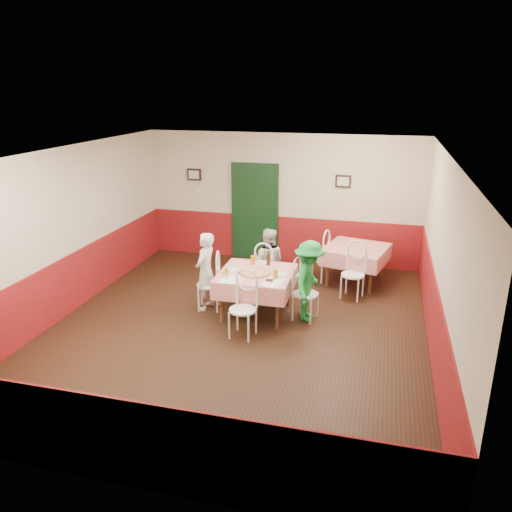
% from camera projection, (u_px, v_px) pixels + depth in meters
% --- Properties ---
extents(floor, '(7.00, 7.00, 0.00)m').
position_uv_depth(floor, '(237.00, 328.00, 8.10)').
color(floor, black).
rests_on(floor, ground).
extents(ceiling, '(7.00, 7.00, 0.00)m').
position_uv_depth(ceiling, '(235.00, 154.00, 7.19)').
color(ceiling, white).
rests_on(ceiling, back_wall).
extents(back_wall, '(6.00, 0.10, 2.80)m').
position_uv_depth(back_wall, '(282.00, 199.00, 10.85)').
color(back_wall, beige).
rests_on(back_wall, ground).
extents(front_wall, '(6.00, 0.10, 2.80)m').
position_uv_depth(front_wall, '(124.00, 363.00, 4.44)').
color(front_wall, beige).
rests_on(front_wall, ground).
extents(left_wall, '(0.10, 7.00, 2.80)m').
position_uv_depth(left_wall, '(65.00, 233.00, 8.35)').
color(left_wall, beige).
rests_on(left_wall, ground).
extents(right_wall, '(0.10, 7.00, 2.80)m').
position_uv_depth(right_wall, '(442.00, 263.00, 6.94)').
color(right_wall, beige).
rests_on(right_wall, ground).
extents(wainscot_back, '(6.00, 0.03, 1.00)m').
position_uv_depth(wainscot_back, '(281.00, 238.00, 11.13)').
color(wainscot_back, maroon).
rests_on(wainscot_back, ground).
extents(wainscot_front, '(6.00, 0.03, 1.00)m').
position_uv_depth(wainscot_front, '(133.00, 445.00, 4.74)').
color(wainscot_front, maroon).
rests_on(wainscot_front, ground).
extents(wainscot_left, '(0.03, 7.00, 1.00)m').
position_uv_depth(wainscot_left, '(72.00, 283.00, 8.64)').
color(wainscot_left, maroon).
rests_on(wainscot_left, ground).
extents(wainscot_right, '(0.03, 7.00, 1.00)m').
position_uv_depth(wainscot_right, '(434.00, 321.00, 7.23)').
color(wainscot_right, maroon).
rests_on(wainscot_right, ground).
extents(door, '(0.96, 0.06, 2.10)m').
position_uv_depth(door, '(255.00, 213.00, 11.06)').
color(door, black).
rests_on(door, ground).
extents(picture_left, '(0.32, 0.03, 0.26)m').
position_uv_depth(picture_left, '(194.00, 175.00, 11.13)').
color(picture_left, black).
rests_on(picture_left, back_wall).
extents(picture_right, '(0.32, 0.03, 0.26)m').
position_uv_depth(picture_right, '(343.00, 181.00, 10.35)').
color(picture_right, black).
rests_on(picture_right, back_wall).
extents(thermostat, '(0.10, 0.03, 0.10)m').
position_uv_depth(thermostat, '(199.00, 190.00, 11.22)').
color(thermostat, white).
rests_on(thermostat, back_wall).
extents(main_table, '(1.23, 1.23, 0.77)m').
position_uv_depth(main_table, '(256.00, 293.00, 8.51)').
color(main_table, red).
rests_on(main_table, ground).
extents(second_table, '(1.35, 1.35, 0.77)m').
position_uv_depth(second_table, '(355.00, 265.00, 9.83)').
color(second_table, red).
rests_on(second_table, ground).
extents(chair_left, '(0.50, 0.50, 0.90)m').
position_uv_depth(chair_left, '(209.00, 285.00, 8.68)').
color(chair_left, white).
rests_on(chair_left, ground).
extents(chair_right, '(0.50, 0.50, 0.90)m').
position_uv_depth(chair_right, '(306.00, 294.00, 8.29)').
color(chair_right, white).
rests_on(chair_right, ground).
extents(chair_far, '(0.48, 0.48, 0.90)m').
position_uv_depth(chair_far, '(267.00, 272.00, 9.27)').
color(chair_far, white).
rests_on(chair_far, ground).
extents(chair_near, '(0.47, 0.47, 0.90)m').
position_uv_depth(chair_near, '(243.00, 310.00, 7.71)').
color(chair_near, white).
rests_on(chair_near, ground).
extents(chair_second_a, '(0.51, 0.51, 0.90)m').
position_uv_depth(chair_second_a, '(317.00, 259.00, 9.98)').
color(chair_second_a, white).
rests_on(chair_second_a, ground).
extents(chair_second_b, '(0.51, 0.51, 0.90)m').
position_uv_depth(chair_second_b, '(353.00, 275.00, 9.12)').
color(chair_second_b, white).
rests_on(chair_second_b, ground).
extents(pizza, '(0.50, 0.50, 0.03)m').
position_uv_depth(pizza, '(255.00, 272.00, 8.33)').
color(pizza, '#B74723').
rests_on(pizza, main_table).
extents(plate_left, '(0.25, 0.25, 0.01)m').
position_uv_depth(plate_left, '(232.00, 269.00, 8.51)').
color(plate_left, white).
rests_on(plate_left, main_table).
extents(plate_right, '(0.25, 0.25, 0.01)m').
position_uv_depth(plate_right, '(280.00, 274.00, 8.27)').
color(plate_right, white).
rests_on(plate_right, main_table).
extents(plate_far, '(0.25, 0.25, 0.01)m').
position_uv_depth(plate_far, '(261.00, 263.00, 8.79)').
color(plate_far, white).
rests_on(plate_far, main_table).
extents(glass_a, '(0.07, 0.07, 0.13)m').
position_uv_depth(glass_a, '(227.00, 272.00, 8.21)').
color(glass_a, '#BF7219').
rests_on(glass_a, main_table).
extents(glass_b, '(0.08, 0.08, 0.15)m').
position_uv_depth(glass_b, '(275.00, 274.00, 8.09)').
color(glass_b, '#BF7219').
rests_on(glass_b, main_table).
extents(glass_c, '(0.08, 0.08, 0.15)m').
position_uv_depth(glass_c, '(253.00, 260.00, 8.74)').
color(glass_c, '#BF7219').
rests_on(glass_c, main_table).
extents(beer_bottle, '(0.07, 0.07, 0.24)m').
position_uv_depth(beer_bottle, '(268.00, 259.00, 8.68)').
color(beer_bottle, '#381C0A').
rests_on(beer_bottle, main_table).
extents(shaker_a, '(0.04, 0.04, 0.09)m').
position_uv_depth(shaker_a, '(224.00, 276.00, 8.11)').
color(shaker_a, silver).
rests_on(shaker_a, main_table).
extents(shaker_b, '(0.04, 0.04, 0.09)m').
position_uv_depth(shaker_b, '(226.00, 277.00, 8.06)').
color(shaker_b, silver).
rests_on(shaker_b, main_table).
extents(shaker_c, '(0.04, 0.04, 0.09)m').
position_uv_depth(shaker_c, '(223.00, 275.00, 8.15)').
color(shaker_c, '#B23319').
rests_on(shaker_c, main_table).
extents(menu_left, '(0.35, 0.44, 0.00)m').
position_uv_depth(menu_left, '(230.00, 279.00, 8.09)').
color(menu_left, white).
rests_on(menu_left, main_table).
extents(menu_right, '(0.37, 0.45, 0.00)m').
position_uv_depth(menu_right, '(273.00, 282.00, 7.96)').
color(menu_right, white).
rests_on(menu_right, main_table).
extents(wallet, '(0.11, 0.09, 0.02)m').
position_uv_depth(wallet, '(270.00, 280.00, 8.01)').
color(wallet, black).
rests_on(wallet, main_table).
extents(diner_left, '(0.40, 0.54, 1.38)m').
position_uv_depth(diner_left, '(206.00, 271.00, 8.61)').
color(diner_left, gray).
rests_on(diner_left, ground).
extents(diner_far, '(0.64, 0.50, 1.28)m').
position_uv_depth(diner_far, '(268.00, 262.00, 9.25)').
color(diner_far, gray).
rests_on(diner_far, ground).
extents(diner_right, '(0.58, 0.92, 1.37)m').
position_uv_depth(diner_right, '(309.00, 281.00, 8.20)').
color(diner_right, gray).
rests_on(diner_right, ground).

